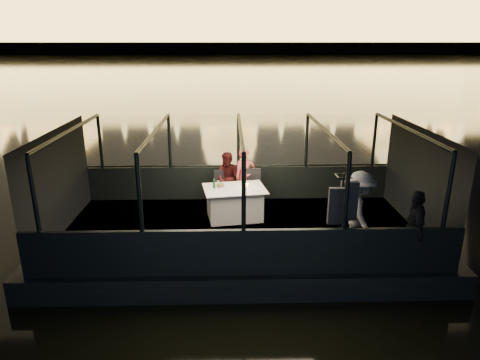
{
  "coord_description": "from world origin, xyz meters",
  "views": [
    {
      "loc": [
        -0.25,
        -8.96,
        4.61
      ],
      "look_at": [
        0.0,
        0.4,
        1.55
      ],
      "focal_mm": 32.0,
      "sensor_mm": 36.0,
      "label": 1
    }
  ],
  "objects_px": {
    "person_woman_coral": "(245,177)",
    "passenger_stripe": "(359,211)",
    "chair_port_left": "(222,190)",
    "wine_bottle": "(214,182)",
    "coat_stand": "(340,220)",
    "passenger_dark": "(415,224)",
    "dining_table_central": "(235,203)",
    "chair_port_right": "(252,192)",
    "person_man_maroon": "(228,176)"
  },
  "relations": [
    {
      "from": "chair_port_left",
      "to": "coat_stand",
      "type": "relative_size",
      "value": 0.51
    },
    {
      "from": "person_woman_coral",
      "to": "passenger_stripe",
      "type": "xyz_separation_m",
      "value": [
        2.19,
        -2.61,
        0.1
      ]
    },
    {
      "from": "passenger_dark",
      "to": "coat_stand",
      "type": "bearing_deg",
      "value": -84.89
    },
    {
      "from": "dining_table_central",
      "to": "chair_port_right",
      "type": "distance_m",
      "value": 0.76
    },
    {
      "from": "dining_table_central",
      "to": "passenger_dark",
      "type": "xyz_separation_m",
      "value": [
        3.35,
        -2.35,
        0.47
      ]
    },
    {
      "from": "passenger_dark",
      "to": "chair_port_left",
      "type": "bearing_deg",
      "value": -121.2
    },
    {
      "from": "coat_stand",
      "to": "person_woman_coral",
      "type": "relative_size",
      "value": 1.21
    },
    {
      "from": "person_man_maroon",
      "to": "wine_bottle",
      "type": "distance_m",
      "value": 1.04
    },
    {
      "from": "passenger_dark",
      "to": "person_man_maroon",
      "type": "bearing_deg",
      "value": -124.24
    },
    {
      "from": "coat_stand",
      "to": "passenger_dark",
      "type": "height_order",
      "value": "coat_stand"
    },
    {
      "from": "chair_port_right",
      "to": "person_woman_coral",
      "type": "bearing_deg",
      "value": 125.89
    },
    {
      "from": "dining_table_central",
      "to": "person_man_maroon",
      "type": "bearing_deg",
      "value": 98.32
    },
    {
      "from": "dining_table_central",
      "to": "person_woman_coral",
      "type": "height_order",
      "value": "person_woman_coral"
    },
    {
      "from": "person_man_maroon",
      "to": "passenger_stripe",
      "type": "xyz_separation_m",
      "value": [
        2.62,
        -2.7,
        0.1
      ]
    },
    {
      "from": "person_woman_coral",
      "to": "passenger_stripe",
      "type": "relative_size",
      "value": 0.89
    },
    {
      "from": "passenger_stripe",
      "to": "passenger_dark",
      "type": "height_order",
      "value": "passenger_stripe"
    },
    {
      "from": "chair_port_right",
      "to": "chair_port_left",
      "type": "bearing_deg",
      "value": 171.19
    },
    {
      "from": "person_woman_coral",
      "to": "passenger_dark",
      "type": "relative_size",
      "value": 1.0
    },
    {
      "from": "chair_port_left",
      "to": "coat_stand",
      "type": "bearing_deg",
      "value": -73.39
    },
    {
      "from": "person_woman_coral",
      "to": "chair_port_right",
      "type": "bearing_deg",
      "value": -78.86
    },
    {
      "from": "coat_stand",
      "to": "passenger_stripe",
      "type": "height_order",
      "value": "coat_stand"
    },
    {
      "from": "passenger_dark",
      "to": "wine_bottle",
      "type": "bearing_deg",
      "value": -112.28
    },
    {
      "from": "person_woman_coral",
      "to": "chair_port_left",
      "type": "bearing_deg",
      "value": 169.44
    },
    {
      "from": "passenger_stripe",
      "to": "passenger_dark",
      "type": "relative_size",
      "value": 1.11
    },
    {
      "from": "chair_port_right",
      "to": "passenger_dark",
      "type": "distance_m",
      "value": 4.15
    },
    {
      "from": "chair_port_left",
      "to": "person_woman_coral",
      "type": "xyz_separation_m",
      "value": [
        0.61,
        0.09,
        0.3
      ]
    },
    {
      "from": "person_woman_coral",
      "to": "passenger_stripe",
      "type": "bearing_deg",
      "value": -68.83
    },
    {
      "from": "chair_port_right",
      "to": "person_woman_coral",
      "type": "relative_size",
      "value": 0.67
    },
    {
      "from": "passenger_stripe",
      "to": "coat_stand",
      "type": "bearing_deg",
      "value": 135.34
    },
    {
      "from": "passenger_stripe",
      "to": "wine_bottle",
      "type": "relative_size",
      "value": 6.33
    },
    {
      "from": "chair_port_left",
      "to": "chair_port_right",
      "type": "relative_size",
      "value": 0.92
    },
    {
      "from": "coat_stand",
      "to": "person_man_maroon",
      "type": "relative_size",
      "value": 1.31
    },
    {
      "from": "dining_table_central",
      "to": "person_man_maroon",
      "type": "relative_size",
      "value": 1.05
    },
    {
      "from": "person_man_maroon",
      "to": "chair_port_left",
      "type": "bearing_deg",
      "value": -115.26
    },
    {
      "from": "chair_port_right",
      "to": "passenger_stripe",
      "type": "bearing_deg",
      "value": -42.99
    },
    {
      "from": "person_woman_coral",
      "to": "passenger_stripe",
      "type": "height_order",
      "value": "passenger_stripe"
    },
    {
      "from": "dining_table_central",
      "to": "person_woman_coral",
      "type": "xyz_separation_m",
      "value": [
        0.28,
        0.89,
        0.36
      ]
    },
    {
      "from": "coat_stand",
      "to": "chair_port_left",
      "type": "bearing_deg",
      "value": 126.8
    },
    {
      "from": "dining_table_central",
      "to": "chair_port_left",
      "type": "xyz_separation_m",
      "value": [
        -0.32,
        0.8,
        0.06
      ]
    },
    {
      "from": "passenger_dark",
      "to": "wine_bottle",
      "type": "distance_m",
      "value": 4.5
    },
    {
      "from": "person_woman_coral",
      "to": "dining_table_central",
      "type": "bearing_deg",
      "value": -126.57
    },
    {
      "from": "chair_port_right",
      "to": "wine_bottle",
      "type": "xyz_separation_m",
      "value": [
        -0.94,
        -0.58,
        0.47
      ]
    },
    {
      "from": "chair_port_left",
      "to": "passenger_stripe",
      "type": "height_order",
      "value": "passenger_stripe"
    },
    {
      "from": "dining_table_central",
      "to": "wine_bottle",
      "type": "bearing_deg",
      "value": 177.26
    },
    {
      "from": "chair_port_left",
      "to": "wine_bottle",
      "type": "distance_m",
      "value": 0.92
    },
    {
      "from": "wine_bottle",
      "to": "passenger_dark",
      "type": "bearing_deg",
      "value": -31.75
    },
    {
      "from": "chair_port_right",
      "to": "passenger_stripe",
      "type": "height_order",
      "value": "passenger_stripe"
    },
    {
      "from": "passenger_stripe",
      "to": "wine_bottle",
      "type": "distance_m",
      "value": 3.43
    },
    {
      "from": "dining_table_central",
      "to": "chair_port_right",
      "type": "bearing_deg",
      "value": 52.99
    },
    {
      "from": "dining_table_central",
      "to": "passenger_stripe",
      "type": "xyz_separation_m",
      "value": [
        2.47,
        -1.71,
        0.47
      ]
    }
  ]
}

